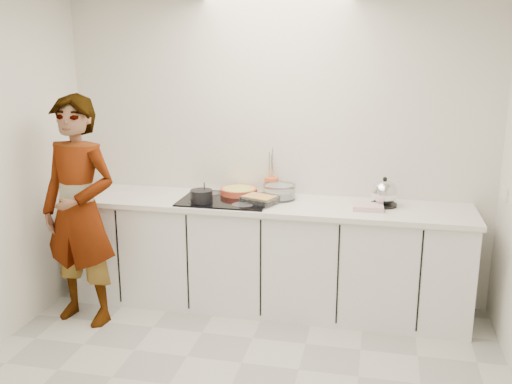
% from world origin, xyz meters
% --- Properties ---
extents(wall_back, '(3.60, 0.00, 2.60)m').
position_xyz_m(wall_back, '(0.00, 1.60, 1.30)').
color(wall_back, silver).
rests_on(wall_back, ground).
extents(wall_front, '(3.60, 0.00, 2.60)m').
position_xyz_m(wall_front, '(0.00, -1.60, 1.30)').
color(wall_front, silver).
rests_on(wall_front, ground).
extents(base_cabinets, '(3.20, 0.58, 0.87)m').
position_xyz_m(base_cabinets, '(0.00, 1.28, 0.43)').
color(base_cabinets, white).
rests_on(base_cabinets, floor).
extents(countertop, '(3.24, 0.64, 0.04)m').
position_xyz_m(countertop, '(0.00, 1.28, 0.89)').
color(countertop, white).
rests_on(countertop, base_cabinets).
extents(hob, '(0.72, 0.54, 0.01)m').
position_xyz_m(hob, '(-0.35, 1.26, 0.92)').
color(hob, black).
rests_on(hob, countertop).
extents(tart_dish, '(0.40, 0.40, 0.05)m').
position_xyz_m(tart_dish, '(-0.28, 1.44, 0.95)').
color(tart_dish, '#CF4E2F').
rests_on(tart_dish, hob).
extents(saucepan, '(0.18, 0.18, 0.17)m').
position_xyz_m(saucepan, '(-0.51, 1.12, 0.97)').
color(saucepan, black).
rests_on(saucepan, hob).
extents(baking_dish, '(0.32, 0.28, 0.05)m').
position_xyz_m(baking_dish, '(-0.06, 1.22, 0.95)').
color(baking_dish, silver).
rests_on(baking_dish, hob).
extents(mixing_bowl, '(0.31, 0.31, 0.12)m').
position_xyz_m(mixing_bowl, '(0.07, 1.40, 0.97)').
color(mixing_bowl, silver).
rests_on(mixing_bowl, countertop).
extents(tea_towel, '(0.24, 0.18, 0.04)m').
position_xyz_m(tea_towel, '(0.79, 1.23, 0.93)').
color(tea_towel, white).
rests_on(tea_towel, countertop).
extents(kettle, '(0.25, 0.25, 0.24)m').
position_xyz_m(kettle, '(0.91, 1.36, 1.01)').
color(kettle, black).
rests_on(kettle, countertop).
extents(utensil_crock, '(0.15, 0.15, 0.15)m').
position_xyz_m(utensil_crock, '(-0.02, 1.54, 0.98)').
color(utensil_crock, orange).
rests_on(utensil_crock, countertop).
extents(cook, '(0.72, 0.54, 1.79)m').
position_xyz_m(cook, '(-1.38, 0.74, 0.90)').
color(cook, white).
rests_on(cook, floor).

